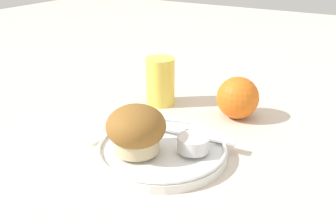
# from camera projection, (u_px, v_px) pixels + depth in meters

# --- Properties ---
(ground_plane) EXTENTS (3.00, 3.00, 0.00)m
(ground_plane) POSITION_uv_depth(u_px,v_px,m) (172.00, 151.00, 0.62)
(ground_plane) COLOR beige
(plate) EXTENTS (0.21, 0.21, 0.02)m
(plate) POSITION_uv_depth(u_px,v_px,m) (162.00, 150.00, 0.60)
(plate) COLOR white
(plate) RESTS_ON ground_plane
(muffin) EXTENTS (0.09, 0.09, 0.07)m
(muffin) POSITION_uv_depth(u_px,v_px,m) (136.00, 129.00, 0.57)
(muffin) COLOR beige
(muffin) RESTS_ON plate
(cream_ramekin) EXTENTS (0.05, 0.05, 0.02)m
(cream_ramekin) POSITION_uv_depth(u_px,v_px,m) (193.00, 143.00, 0.58)
(cream_ramekin) COLOR silver
(cream_ramekin) RESTS_ON plate
(berry_pair) EXTENTS (0.02, 0.01, 0.01)m
(berry_pair) POSITION_uv_depth(u_px,v_px,m) (190.00, 133.00, 0.62)
(berry_pair) COLOR #4C194C
(berry_pair) RESTS_ON plate
(butter_knife) EXTENTS (0.19, 0.03, 0.00)m
(butter_knife) POSITION_uv_depth(u_px,v_px,m) (184.00, 132.00, 0.63)
(butter_knife) COLOR silver
(butter_knife) RESTS_ON plate
(orange_fruit) EXTENTS (0.08, 0.08, 0.08)m
(orange_fruit) POSITION_uv_depth(u_px,v_px,m) (238.00, 98.00, 0.72)
(orange_fruit) COLOR orange
(orange_fruit) RESTS_ON ground_plane
(juice_glass) EXTENTS (0.06, 0.06, 0.10)m
(juice_glass) POSITION_uv_depth(u_px,v_px,m) (160.00, 81.00, 0.79)
(juice_glass) COLOR #EAD14C
(juice_glass) RESTS_ON ground_plane
(folded_napkin) EXTENTS (0.12, 0.07, 0.01)m
(folded_napkin) POSITION_uv_depth(u_px,v_px,m) (80.00, 129.00, 0.69)
(folded_napkin) COLOR beige
(folded_napkin) RESTS_ON ground_plane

